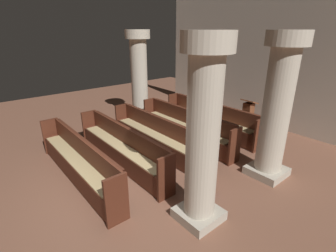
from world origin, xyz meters
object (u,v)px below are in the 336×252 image
at_px(pillar_aisle_rear, 203,133).
at_px(hymn_book, 206,114).
at_px(pew_row_4, 77,159).
at_px(pew_row_2, 156,134).
at_px(pillar_far_side, 139,75).
at_px(lectern, 247,118).
at_px(kneeler_box_navy, 202,186).
at_px(pew_row_0, 210,117).
at_px(pillar_aisle_side, 277,106).
at_px(pew_row_1, 185,125).
at_px(pew_row_3, 121,145).

xyz_separation_m(pillar_aisle_rear, hymn_book, (-1.97, 2.33, -0.69)).
bearing_deg(pew_row_4, pew_row_2, 90.00).
height_order(pillar_far_side, lectern, pillar_far_side).
bearing_deg(kneeler_box_navy, pillar_far_side, 161.14).
relative_size(pew_row_2, lectern, 3.38).
distance_m(pew_row_0, pew_row_4, 4.39).
relative_size(pillar_aisle_rear, hymn_book, 17.22).
xyz_separation_m(pillar_aisle_rear, kneeler_box_navy, (-0.52, 0.65, -1.54)).
bearing_deg(kneeler_box_navy, pew_row_0, 129.06).
height_order(pillar_aisle_side, kneeler_box_navy, pillar_aisle_side).
bearing_deg(pew_row_4, lectern, 82.57).
bearing_deg(pew_row_2, pillar_aisle_side, 25.78).
bearing_deg(pillar_far_side, pew_row_4, -53.02).
distance_m(pew_row_4, lectern, 5.51).
height_order(lectern, kneeler_box_navy, lectern).
bearing_deg(pew_row_1, pew_row_2, -90.00).
relative_size(pillar_far_side, kneeler_box_navy, 7.42).
height_order(pew_row_2, kneeler_box_navy, pew_row_2).
distance_m(pew_row_2, lectern, 3.34).
bearing_deg(pew_row_1, kneeler_box_navy, -35.28).
distance_m(pew_row_0, pew_row_3, 3.29).
distance_m(pew_row_3, hymn_book, 2.51).
distance_m(pew_row_0, hymn_book, 1.20).
relative_size(pew_row_2, pew_row_4, 1.00).
height_order(lectern, hymn_book, lectern).
bearing_deg(pillar_aisle_side, pew_row_3, -137.91).
height_order(pew_row_2, pew_row_4, same).
bearing_deg(kneeler_box_navy, pillar_aisle_side, 72.46).
bearing_deg(pillar_aisle_rear, pew_row_3, -178.70).
relative_size(pew_row_0, pew_row_3, 1.00).
relative_size(pew_row_1, pew_row_3, 1.00).
relative_size(pew_row_3, pillar_aisle_side, 1.15).
bearing_deg(hymn_book, pillar_aisle_rear, -49.69).
bearing_deg(pew_row_2, lectern, 77.70).
relative_size(hymn_book, kneeler_box_navy, 0.43).
relative_size(pew_row_4, lectern, 3.38).
bearing_deg(pillar_aisle_rear, pillar_far_side, 156.54).
xyz_separation_m(pew_row_2, hymn_book, (0.64, 1.29, 0.46)).
xyz_separation_m(pew_row_2, pillar_aisle_rear, (2.61, -1.04, 1.15)).
bearing_deg(pillar_aisle_side, pillar_aisle_rear, -90.00).
relative_size(pew_row_2, kneeler_box_navy, 8.50).
bearing_deg(pillar_aisle_side, hymn_book, 179.21).
height_order(pew_row_0, kneeler_box_navy, pew_row_0).
xyz_separation_m(pew_row_0, pew_row_1, (0.00, -1.10, 0.00)).
bearing_deg(pew_row_0, hymn_book, -54.85).
xyz_separation_m(pew_row_3, pew_row_4, (0.00, -1.10, 0.00)).
relative_size(pew_row_0, pillar_aisle_side, 1.15).
bearing_deg(pillar_far_side, pew_row_3, -41.97).
xyz_separation_m(pew_row_3, kneeler_box_navy, (2.09, 0.71, -0.39)).
xyz_separation_m(pew_row_4, lectern, (0.71, 5.46, -0.06)).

